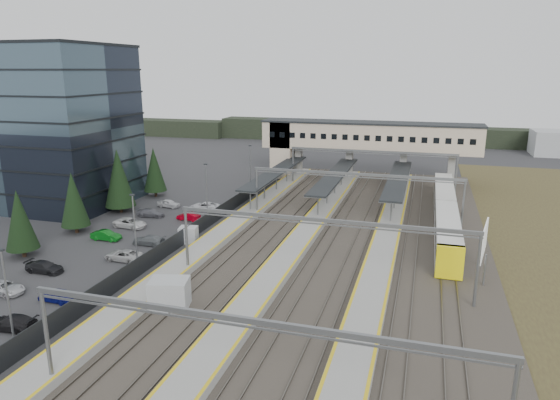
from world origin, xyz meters
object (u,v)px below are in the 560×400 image
(billboard, at_px, (484,242))
(relay_cabin_near, at_px, (169,294))
(office_building, at_px, (44,126))
(train, at_px, (445,214))
(footbridge, at_px, (354,139))
(relay_cabin_far, at_px, (188,235))

(billboard, bearing_deg, relay_cabin_near, -150.20)
(office_building, relative_size, train, 0.65)
(billboard, bearing_deg, footbridge, 114.77)
(relay_cabin_far, distance_m, billboard, 33.66)
(relay_cabin_near, relative_size, billboard, 0.60)
(relay_cabin_far, relative_size, footbridge, 0.06)
(footbridge, distance_m, billboard, 46.75)
(footbridge, relative_size, train, 1.07)
(office_building, height_order, footbridge, office_building)
(footbridge, xyz_separation_m, billboard, (19.51, -42.27, -4.20))
(relay_cabin_far, height_order, footbridge, footbridge)
(office_building, height_order, train, office_building)
(footbridge, bearing_deg, office_building, -145.53)
(office_building, bearing_deg, billboard, -10.99)
(relay_cabin_near, height_order, billboard, billboard)
(relay_cabin_near, distance_m, billboard, 31.28)
(office_building, xyz_separation_m, relay_cabin_near, (36.14, -27.78, -10.80))
(relay_cabin_near, distance_m, footbridge, 58.63)
(relay_cabin_far, bearing_deg, billboard, -1.75)
(office_building, bearing_deg, relay_cabin_near, -37.54)
(relay_cabin_far, distance_m, footbridge, 44.12)
(relay_cabin_near, distance_m, relay_cabin_far, 17.75)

